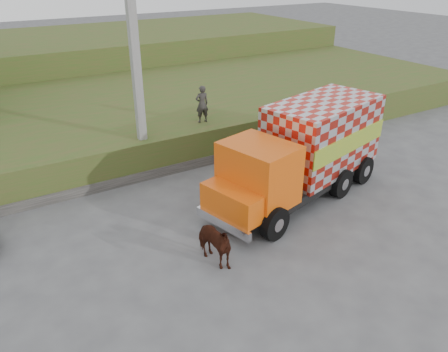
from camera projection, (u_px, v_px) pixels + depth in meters
ground at (226, 218)px, 14.53m from camera, size 120.00×120.00×0.00m
embankment at (122, 115)px, 21.87m from camera, size 40.00×12.00×1.50m
embankment_far at (64, 58)px, 30.74m from camera, size 40.00×12.00×3.00m
retaining_strip at (125, 178)px, 16.74m from camera, size 16.00×0.50×0.40m
utility_pole at (137, 72)px, 15.79m from camera, size 1.20×0.30×8.00m
cargo_truck at (305, 151)px, 15.35m from camera, size 7.73×4.04×3.30m
cow at (213, 244)px, 12.09m from camera, size 0.99×1.68×1.33m
pedestrian at (202, 104)px, 18.33m from camera, size 0.60×0.42×1.58m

